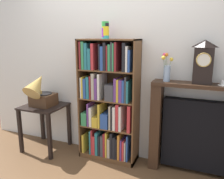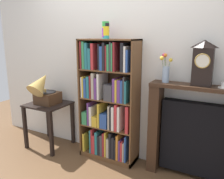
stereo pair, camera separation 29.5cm
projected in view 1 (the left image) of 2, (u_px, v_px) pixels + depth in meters
ground_plane at (105, 163)px, 3.05m from camera, size 7.43×6.40×0.02m
wall_back at (119, 61)px, 3.04m from camera, size 4.43×0.08×2.60m
bookshelf at (108, 105)px, 3.01m from camera, size 0.76×0.30×1.59m
cup_stack at (105, 30)px, 2.81m from camera, size 0.09×0.09×0.21m
side_table_left at (45, 115)px, 3.32m from camera, size 0.56×0.54×0.66m
gramophone at (40, 91)px, 3.17m from camera, size 0.30×0.46×0.52m
fireplace_mantel at (196, 131)px, 2.70m from camera, size 1.05×0.25×1.11m
mantel_clock at (204, 62)px, 2.49m from camera, size 0.20×0.14×0.48m
flower_vase at (167, 69)px, 2.66m from camera, size 0.13×0.17×0.33m
teacup_with_saucer at (224, 83)px, 2.46m from camera, size 0.13×0.13×0.06m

